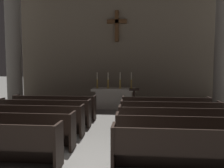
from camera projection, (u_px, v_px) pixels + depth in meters
name	position (u px, v px, depth m)	size (l,w,h in m)	color
pew_left_row_2	(11.00, 129.00, 5.81)	(3.29, 0.50, 0.95)	black
pew_left_row_3	(30.00, 120.00, 6.88)	(3.29, 0.50, 0.95)	black
pew_left_row_4	(44.00, 112.00, 7.95)	(3.29, 0.50, 0.95)	black
pew_left_row_5	(55.00, 107.00, 9.02)	(3.29, 0.50, 0.95)	black
pew_right_row_1	(197.00, 151.00, 4.33)	(3.29, 0.50, 0.95)	black
pew_right_row_2	(184.00, 134.00, 5.40)	(3.29, 0.50, 0.95)	black
pew_right_row_3	(176.00, 123.00, 6.47)	(3.29, 0.50, 0.95)	black
pew_right_row_4	(170.00, 115.00, 7.54)	(3.29, 0.50, 0.95)	black
pew_right_row_5	(165.00, 109.00, 8.61)	(3.29, 0.50, 0.95)	black
column_left_second	(13.00, 41.00, 11.35)	(1.13, 1.13, 6.95)	gray
column_right_second	(223.00, 38.00, 10.39)	(1.13, 1.13, 6.95)	gray
altar	(114.00, 98.00, 11.24)	(2.20, 0.90, 1.01)	#BCB7AD
candlestick_outer_left	(97.00, 83.00, 11.27)	(0.16, 0.16, 0.80)	#B79338
candlestick_inner_left	(108.00, 83.00, 11.22)	(0.16, 0.16, 0.80)	#B79338
candlestick_inner_right	(120.00, 83.00, 11.16)	(0.16, 0.16, 0.80)	#B79338
candlestick_outer_right	(131.00, 83.00, 11.11)	(0.16, 0.16, 0.80)	#B79338
apse_with_cross	(117.00, 34.00, 12.99)	(11.37, 0.46, 7.94)	gray
lectern	(134.00, 102.00, 9.96)	(0.44, 0.36, 1.15)	black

